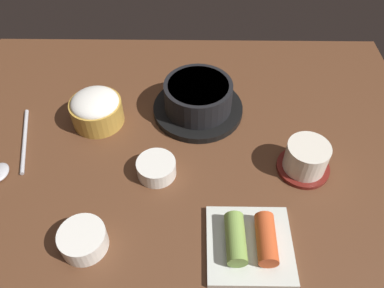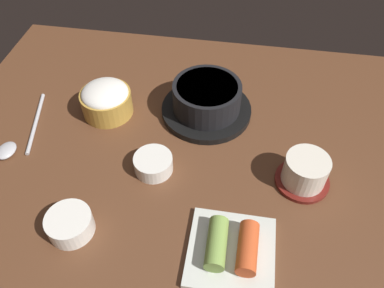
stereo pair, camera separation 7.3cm
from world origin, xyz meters
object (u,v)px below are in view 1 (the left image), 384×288
stone_pot (198,99)px  spoon (8,161)px  rice_bowl (96,109)px  side_bowl_near (83,239)px  tea_cup_with_saucer (306,158)px  banchan_cup_center (156,168)px  kimchi_plate (250,242)px

stone_pot → spoon: stone_pot is taller
stone_pot → spoon: 39.62cm
stone_pot → spoon: size_ratio=0.99×
rice_bowl → side_bowl_near: rice_bowl is taller
rice_bowl → tea_cup_with_saucer: (41.16, -12.47, -0.52)cm
banchan_cup_center → side_bowl_near: side_bowl_near is taller
rice_bowl → spoon: 19.62cm
spoon → side_bowl_near: bearing=-43.3°
tea_cup_with_saucer → banchan_cup_center: (-27.78, -1.45, -1.36)cm
banchan_cup_center → kimchi_plate: size_ratio=0.53×
tea_cup_with_saucer → spoon: tea_cup_with_saucer is taller
stone_pot → tea_cup_with_saucer: (20.05, -15.72, -0.43)cm
tea_cup_with_saucer → banchan_cup_center: 27.85cm
stone_pot → rice_bowl: (-21.10, -3.25, 0.09)cm
kimchi_plate → tea_cup_with_saucer: bearing=54.5°
tea_cup_with_saucer → kimchi_plate: size_ratio=0.72×
stone_pot → kimchi_plate: 33.13cm
rice_bowl → kimchi_plate: (29.55, -28.72, -2.12)cm
side_bowl_near → spoon: size_ratio=0.39×
stone_pot → kimchi_plate: size_ratio=1.40×
side_bowl_near → spoon: (-18.26, 17.19, -1.38)cm
tea_cup_with_saucer → stone_pot: bearing=141.9°
stone_pot → kimchi_plate: bearing=-75.2°
stone_pot → banchan_cup_center: size_ratio=2.64×
banchan_cup_center → rice_bowl: bearing=133.9°
banchan_cup_center → spoon: (-28.87, 2.25, -1.12)cm
kimchi_plate → spoon: (-45.04, 17.05, -0.88)cm
banchan_cup_center → side_bowl_near: (-10.60, -14.94, 0.26)cm
rice_bowl → tea_cup_with_saucer: bearing=-16.9°
stone_pot → rice_bowl: stone_pot is taller
side_bowl_near → spoon: 25.12cm
side_bowl_near → spoon: bearing=136.7°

